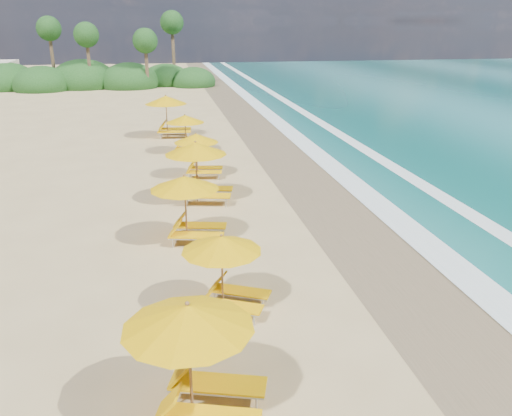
{
  "coord_description": "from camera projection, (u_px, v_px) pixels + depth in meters",
  "views": [
    {
      "loc": [
        -2.88,
        -15.85,
        6.94
      ],
      "look_at": [
        0.0,
        0.0,
        1.2
      ],
      "focal_mm": 36.88,
      "sensor_mm": 36.0,
      "label": 1
    }
  ],
  "objects": [
    {
      "name": "station_3",
      "position": [
        228.0,
        268.0,
        13.08
      ],
      "size": [
        2.68,
        2.68,
        2.04
      ],
      "rotation": [
        0.0,
        0.0,
        -0.45
      ],
      "color": "olive",
      "rests_on": "ground"
    },
    {
      "name": "station_8",
      "position": [
        170.0,
        113.0,
        32.93
      ],
      "size": [
        3.02,
        2.83,
        2.65
      ],
      "rotation": [
        0.0,
        0.0,
        -0.09
      ],
      "color": "olive",
      "rests_on": "ground"
    },
    {
      "name": "ground",
      "position": [
        256.0,
        242.0,
        17.51
      ],
      "size": [
        160.0,
        160.0,
        0.0
      ],
      "primitive_type": "plane",
      "color": "tan",
      "rests_on": "ground"
    },
    {
      "name": "treeline",
      "position": [
        93.0,
        78.0,
        57.68
      ],
      "size": [
        25.8,
        8.8,
        9.74
      ],
      "color": "#163D14",
      "rests_on": "ground"
    },
    {
      "name": "wet_sand",
      "position": [
        370.0,
        234.0,
        18.18
      ],
      "size": [
        4.0,
        160.0,
        0.01
      ],
      "primitive_type": "cube",
      "color": "#7F6A4C",
      "rests_on": "ground"
    },
    {
      "name": "station_2",
      "position": [
        200.0,
        354.0,
        9.36
      ],
      "size": [
        3.03,
        2.95,
        2.4
      ],
      "rotation": [
        0.0,
        0.0,
        -0.3
      ],
      "color": "olive",
      "rests_on": "ground"
    },
    {
      "name": "station_7",
      "position": [
        188.0,
        131.0,
        28.98
      ],
      "size": [
        2.72,
        2.65,
        2.16
      ],
      "rotation": [
        0.0,
        0.0,
        -0.29
      ],
      "color": "olive",
      "rests_on": "ground"
    },
    {
      "name": "station_5",
      "position": [
        201.0,
        168.0,
        21.01
      ],
      "size": [
        3.06,
        2.95,
        2.51
      ],
      "rotation": [
        0.0,
        0.0,
        -0.22
      ],
      "color": "olive",
      "rests_on": "ground"
    },
    {
      "name": "station_6",
      "position": [
        200.0,
        152.0,
        24.49
      ],
      "size": [
        2.51,
        2.39,
        2.1
      ],
      "rotation": [
        0.0,
        0.0,
        -0.17
      ],
      "color": "olive",
      "rests_on": "ground"
    },
    {
      "name": "station_4",
      "position": [
        191.0,
        204.0,
        17.23
      ],
      "size": [
        2.81,
        2.71,
        2.3
      ],
      "rotation": [
        0.0,
        0.0,
        -0.23
      ],
      "color": "olive",
      "rests_on": "ground"
    },
    {
      "name": "surf_foam",
      "position": [
        442.0,
        228.0,
        18.63
      ],
      "size": [
        4.0,
        160.0,
        0.01
      ],
      "color": "white",
      "rests_on": "ground"
    }
  ]
}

